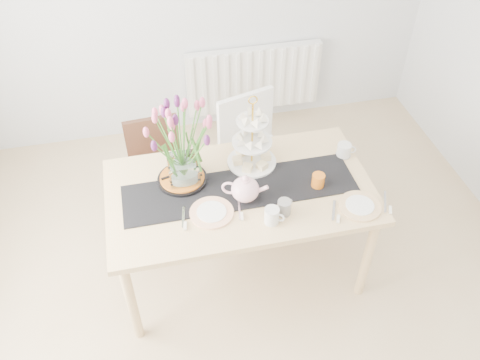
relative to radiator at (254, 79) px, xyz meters
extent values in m
plane|color=tan|center=(-0.50, -2.19, -0.45)|extent=(4.50, 4.50, 0.00)
cube|color=white|center=(0.00, 0.00, 0.00)|extent=(1.20, 0.08, 0.60)
cube|color=tan|center=(-0.49, -1.65, 0.28)|extent=(1.60, 0.90, 0.04)
cylinder|color=tan|center=(-1.22, -2.03, -0.09)|extent=(0.06, 0.06, 0.71)
cylinder|color=tan|center=(0.24, -2.03, -0.09)|extent=(0.06, 0.06, 0.71)
cylinder|color=tan|center=(-1.22, -1.27, -0.09)|extent=(0.06, 0.06, 0.71)
cylinder|color=tan|center=(0.24, -1.27, -0.09)|extent=(0.06, 0.06, 0.71)
cube|color=#371F14|center=(-0.95, -1.02, -0.06)|extent=(0.41, 0.41, 0.04)
cube|color=#371F14|center=(-0.96, -0.85, 0.14)|extent=(0.39, 0.07, 0.37)
cylinder|color=#371F14|center=(-1.12, -1.21, -0.26)|extent=(0.04, 0.04, 0.37)
cylinder|color=#371F14|center=(-0.76, -1.19, -0.26)|extent=(0.04, 0.04, 0.37)
cylinder|color=#371F14|center=(-1.14, -0.86, -0.26)|extent=(0.04, 0.04, 0.37)
cylinder|color=#371F14|center=(-0.78, -0.83, -0.26)|extent=(0.04, 0.04, 0.37)
cube|color=white|center=(-0.22, -1.07, 0.00)|extent=(0.55, 0.55, 0.04)
cube|color=white|center=(-0.28, -0.88, 0.23)|extent=(0.43, 0.16, 0.42)
cylinder|color=white|center=(-0.35, -1.29, -0.23)|extent=(0.04, 0.04, 0.43)
cylinder|color=white|center=(0.00, -1.19, -0.23)|extent=(0.04, 0.04, 0.43)
cylinder|color=white|center=(-0.45, -0.95, -0.23)|extent=(0.04, 0.04, 0.43)
cylinder|color=white|center=(-0.10, -0.84, -0.23)|extent=(0.04, 0.04, 0.43)
cube|color=black|center=(-0.49, -1.65, 0.30)|extent=(1.40, 0.35, 0.01)
cube|color=silver|center=(-0.81, -1.51, 0.39)|extent=(0.18, 0.18, 0.18)
cylinder|color=gold|center=(-0.37, -1.44, 0.53)|extent=(0.01, 0.01, 0.46)
cylinder|color=white|center=(-0.37, -1.44, 0.32)|extent=(0.31, 0.31, 0.01)
cylinder|color=white|center=(-0.37, -1.44, 0.48)|extent=(0.25, 0.25, 0.01)
cylinder|color=white|center=(-0.37, -1.44, 0.63)|extent=(0.20, 0.20, 0.01)
cylinder|color=silver|center=(0.22, -1.49, 0.34)|extent=(0.11, 0.11, 0.09)
cylinder|color=black|center=(-0.82, -1.50, 0.31)|extent=(0.30, 0.30, 0.03)
cylinder|color=orange|center=(-0.82, -1.50, 0.33)|extent=(0.27, 0.27, 0.01)
cylinder|color=slate|center=(-0.29, -1.89, 0.35)|extent=(0.11, 0.11, 0.09)
cylinder|color=silver|center=(-0.38, -1.94, 0.35)|extent=(0.12, 0.12, 0.10)
cylinder|color=orange|center=(-0.03, -1.73, 0.35)|extent=(0.10, 0.10, 0.09)
cylinder|color=white|center=(-0.70, -1.81, 0.31)|extent=(0.29, 0.29, 0.01)
cylinder|color=silver|center=(0.15, -1.94, 0.31)|extent=(0.33, 0.33, 0.01)
camera|label=1|loc=(-0.97, -3.78, 2.43)|focal=38.00mm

